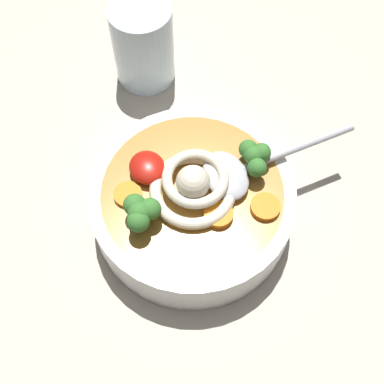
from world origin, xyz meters
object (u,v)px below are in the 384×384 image
noodle_pile (195,184)px  drinking_glass (143,44)px  soup_spoon (238,171)px  soup_bowl (192,204)px

noodle_pile → drinking_glass: bearing=-10.5°
drinking_glass → soup_spoon: bearing=-177.6°
soup_spoon → drinking_glass: (21.35, 0.89, -1.25)cm
soup_bowl → noodle_pile: size_ratio=2.20×
soup_bowl → drinking_glass: drinking_glass is taller
noodle_pile → drinking_glass: drinking_glass is taller
soup_bowl → drinking_glass: bearing=-11.4°
noodle_pile → soup_spoon: noodle_pile is taller
soup_spoon → noodle_pile: bearing=179.1°
drinking_glass → soup_bowl: bearing=168.6°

